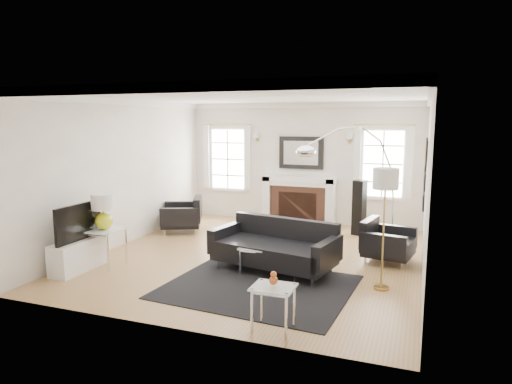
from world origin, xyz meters
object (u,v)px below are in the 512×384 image
at_px(armchair_left, 184,216).
at_px(coffee_table, 276,246).
at_px(gourd_lamp, 103,209).
at_px(arc_floor_lamp, 352,184).
at_px(sofa, 276,248).
at_px(fireplace, 299,201).
at_px(armchair_right, 385,243).

bearing_deg(armchair_left, coffee_table, -33.87).
xyz_separation_m(gourd_lamp, arc_floor_lamp, (3.71, 2.07, 0.32)).
distance_m(sofa, armchair_left, 3.17).
bearing_deg(fireplace, coffee_table, -81.18).
xyz_separation_m(armchair_left, coffee_table, (2.66, -1.79, 0.05)).
height_order(sofa, gourd_lamp, gourd_lamp).
height_order(armchair_right, arc_floor_lamp, arc_floor_lamp).
bearing_deg(armchair_right, sofa, -147.83).
xyz_separation_m(sofa, coffee_table, (0.01, -0.04, 0.04)).
relative_size(fireplace, sofa, 0.79).
relative_size(fireplace, arc_floor_lamp, 0.72).
bearing_deg(armchair_right, coffee_table, -146.52).
height_order(sofa, arc_floor_lamp, arc_floor_lamp).
bearing_deg(coffee_table, armchair_right, 33.48).
relative_size(armchair_left, coffee_table, 1.21).
relative_size(coffee_table, arc_floor_lamp, 0.40).
relative_size(armchair_right, arc_floor_lamp, 0.42).
xyz_separation_m(fireplace, armchair_left, (-2.14, -1.58, -0.20)).
distance_m(sofa, arc_floor_lamp, 1.85).
relative_size(sofa, coffee_table, 2.23).
bearing_deg(coffee_table, armchair_left, 146.13).
bearing_deg(fireplace, armchair_left, -143.67).
relative_size(fireplace, gourd_lamp, 2.85).
bearing_deg(gourd_lamp, armchair_right, 23.04).
relative_size(armchair_right, coffee_table, 1.04).
xyz_separation_m(fireplace, coffee_table, (0.52, -3.36, -0.15)).
height_order(gourd_lamp, arc_floor_lamp, arc_floor_lamp).
distance_m(armchair_left, armchair_right, 4.34).
height_order(sofa, armchair_left, sofa).
xyz_separation_m(armchair_right, coffee_table, (-1.62, -1.07, 0.07)).
xyz_separation_m(armchair_left, gourd_lamp, (-0.06, -2.56, 0.61)).
relative_size(fireplace, armchair_right, 1.70).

